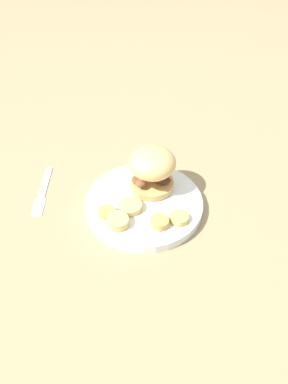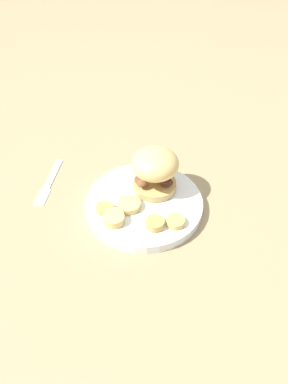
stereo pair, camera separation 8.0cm
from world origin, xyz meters
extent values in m
plane|color=#937F5B|center=(0.00, 0.00, 0.00)|extent=(4.00, 4.00, 0.00)
cylinder|color=white|center=(0.00, 0.00, 0.01)|extent=(0.26, 0.26, 0.02)
torus|color=white|center=(0.00, 0.00, 0.02)|extent=(0.26, 0.26, 0.01)
cylinder|color=tan|center=(0.01, -0.05, 0.03)|extent=(0.10, 0.10, 0.02)
ellipsoid|color=#4C281E|center=(-0.01, -0.06, 0.05)|extent=(0.04, 0.04, 0.01)
ellipsoid|color=#563323|center=(0.03, -0.07, 0.06)|extent=(0.05, 0.03, 0.01)
ellipsoid|color=#4C281E|center=(0.03, -0.09, 0.05)|extent=(0.04, 0.04, 0.02)
ellipsoid|color=brown|center=(0.03, -0.02, 0.05)|extent=(0.03, 0.03, 0.01)
ellipsoid|color=brown|center=(0.02, -0.02, 0.05)|extent=(0.02, 0.03, 0.02)
ellipsoid|color=#DBB26B|center=(0.01, -0.05, 0.09)|extent=(0.10, 0.10, 0.06)
cylinder|color=tan|center=(0.04, 0.08, 0.03)|extent=(0.04, 0.04, 0.01)
cylinder|color=tan|center=(-0.09, 0.01, 0.03)|extent=(0.04, 0.04, 0.01)
cylinder|color=#DBB766|center=(0.01, 0.09, 0.03)|extent=(0.05, 0.05, 0.02)
cylinder|color=tan|center=(-0.07, 0.04, 0.03)|extent=(0.04, 0.04, 0.01)
cylinder|color=#DBB766|center=(0.01, 0.04, 0.03)|extent=(0.05, 0.05, 0.01)
cube|color=silver|center=(0.24, 0.07, 0.00)|extent=(0.07, 0.10, 0.00)
cube|color=silver|center=(0.19, 0.13, 0.00)|extent=(0.05, 0.06, 0.00)
camera|label=1|loc=(-0.33, 0.48, 0.60)|focal=35.00mm
camera|label=2|loc=(-0.39, 0.43, 0.60)|focal=35.00mm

